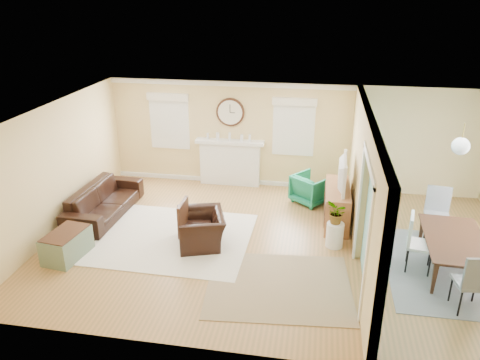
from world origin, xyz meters
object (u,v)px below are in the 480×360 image
credenza (337,205)px  dining_table (454,255)px  sofa (104,201)px  green_chair (311,189)px  eames_chair (201,229)px

credenza → dining_table: size_ratio=0.82×
sofa → credenza: (5.01, 0.51, 0.07)m
sofa → green_chair: 4.67m
eames_chair → dining_table: eames_chair is taller
sofa → credenza: credenza is taller
sofa → eames_chair: (2.41, -0.87, -0.01)m
dining_table → credenza: bearing=55.6°
credenza → green_chair: bearing=121.7°
green_chair → credenza: bearing=159.9°
credenza → dining_table: 2.53m
credenza → dining_table: bearing=-37.3°
eames_chair → credenza: bearing=99.2°
green_chair → dining_table: bearing=174.7°
credenza → sofa: bearing=-174.2°
sofa → eames_chair: size_ratio=2.28×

